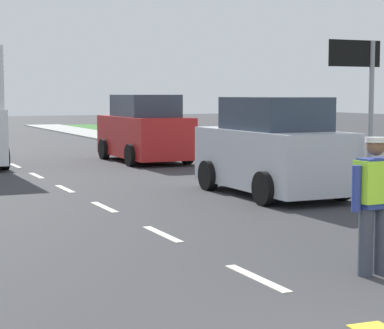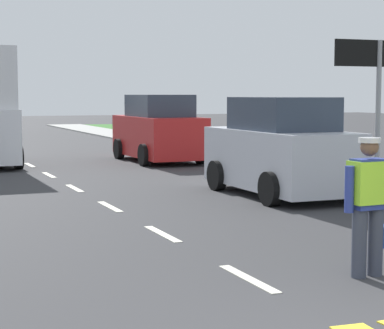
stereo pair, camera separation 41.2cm
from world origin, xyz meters
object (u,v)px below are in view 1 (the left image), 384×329
car_parked_far (144,131)px  car_parked_curbside (272,150)px  road_worker (376,199)px  lane_direction_sign (361,82)px

car_parked_far → car_parked_curbside: bearing=-91.8°
car_parked_far → car_parked_curbside: car_parked_far is taller
road_worker → car_parked_curbside: (2.44, 6.58, 0.05)m
lane_direction_sign → car_parked_far: size_ratio=0.74×
road_worker → car_parked_curbside: size_ratio=0.41×
road_worker → car_parked_curbside: bearing=69.6°
car_parked_curbside → road_worker: bearing=-110.4°
car_parked_far → lane_direction_sign: bearing=-87.8°
lane_direction_sign → car_parked_far: 10.80m
road_worker → car_parked_far: 15.37m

